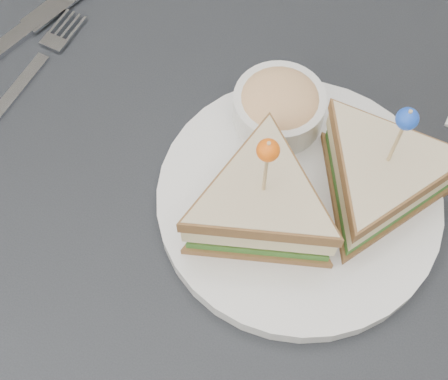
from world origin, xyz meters
TOP-DOWN VIEW (x-y plane):
  - table at (0.00, 0.00)m, footprint 0.80×0.80m
  - plate_meal at (0.07, 0.05)m, footprint 0.30×0.30m
  - cutlery_fork at (-0.23, 0.09)m, footprint 0.03×0.17m
  - cutlery_knife at (-0.25, 0.14)m, footprint 0.10×0.23m

SIDE VIEW (x-z plane):
  - table at x=0.00m, z-range 0.30..1.05m
  - cutlery_fork at x=-0.23m, z-range 0.75..0.76m
  - cutlery_knife at x=-0.25m, z-range 0.75..0.76m
  - plate_meal at x=0.07m, z-range 0.72..0.86m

